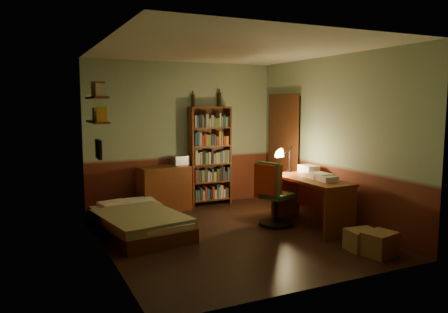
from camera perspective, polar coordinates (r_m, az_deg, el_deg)
name	(u,v)px	position (r m, az deg, el deg)	size (l,w,h in m)	color
floor	(231,235)	(6.36, 0.98, -10.23)	(3.50, 4.00, 0.02)	black
ceiling	(232,49)	(6.12, 1.03, 13.91)	(3.50, 4.00, 0.02)	silver
wall_back	(183,135)	(7.95, -5.42, 2.83)	(3.50, 0.02, 2.60)	gray
wall_left	(103,150)	(5.56, -15.50, 0.82)	(0.02, 4.00, 2.60)	gray
wall_right	(332,140)	(7.06, 13.94, 2.13)	(0.02, 4.00, 2.60)	gray
wall_front	(322,162)	(4.40, 12.65, -0.65)	(3.50, 0.02, 2.60)	gray
doorway	(284,151)	(8.11, 7.86, 0.75)	(0.06, 0.90, 2.00)	black
door_trim	(282,151)	(8.09, 7.65, 0.73)	(0.02, 0.98, 2.08)	#452210
bed	(138,214)	(6.49, -11.22, -7.42)	(0.98, 1.83, 0.54)	#657246
dresser	(164,189)	(7.70, -7.83, -4.18)	(0.88, 0.44, 0.78)	#562711
mini_stereo	(180,160)	(7.85, -5.73, -0.47)	(0.29, 0.22, 0.15)	#B2B2B7
bookshelf	(210,156)	(8.01, -1.82, 0.05)	(0.78, 0.24, 1.81)	#562711
bottle_left	(193,100)	(7.95, -4.06, 7.31)	(0.06, 0.06, 0.22)	black
bottle_right	(219,100)	(8.15, -0.64, 7.45)	(0.07, 0.07, 0.26)	black
desk	(310,203)	(6.77, 11.22, -5.95)	(0.58, 1.39, 0.75)	#562711
paper_stack	(309,169)	(7.22, 10.99, -1.62)	(0.23, 0.31, 0.12)	silver
desk_lamp	(290,151)	(7.25, 8.55, 0.67)	(0.20, 0.20, 0.67)	black
office_chair	(276,195)	(6.74, 6.86, -4.98)	(0.48, 0.42, 0.96)	#315F39
red_jacket	(265,148)	(6.68, 5.39, 1.05)	(0.21, 0.38, 0.45)	#AE2E0F
wall_shelf_lower	(98,122)	(6.64, -16.19, 4.36)	(0.20, 0.90, 0.03)	#562711
wall_shelf_upper	(97,98)	(6.63, -16.30, 7.38)	(0.20, 0.90, 0.03)	#562711
framed_picture	(98,149)	(6.16, -16.08, 0.91)	(0.04, 0.32, 0.26)	black
cardboard_box_a	(380,244)	(5.81, 19.66, -10.70)	(0.39, 0.31, 0.29)	olive
cardboard_box_b	(362,240)	(5.94, 17.62, -10.35)	(0.38, 0.31, 0.27)	olive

